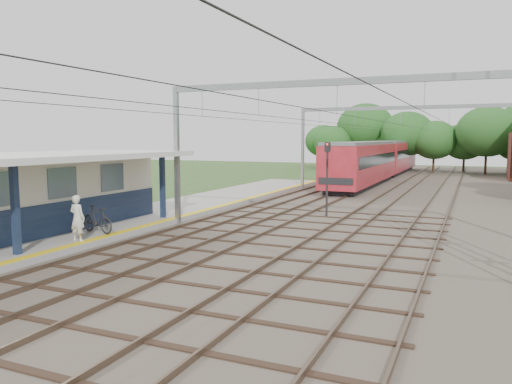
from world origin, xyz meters
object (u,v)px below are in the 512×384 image
Objects in this scene: person at (77,218)px; bicycle at (97,219)px; signal_post at (327,171)px; train at (381,159)px.

person is 1.72m from bicycle.
signal_post reaches higher than person.
train is 9.07× the size of signal_post.
bicycle is 0.47× the size of signal_post.
train is at bearing 4.61° from bicycle.
signal_post is (7.39, 9.95, 1.68)m from bicycle.
bicycle is 38.45m from train.
signal_post is (6.95, 11.58, 1.35)m from person.
bicycle is at bearing -74.74° from person.
person is 39.99m from train.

